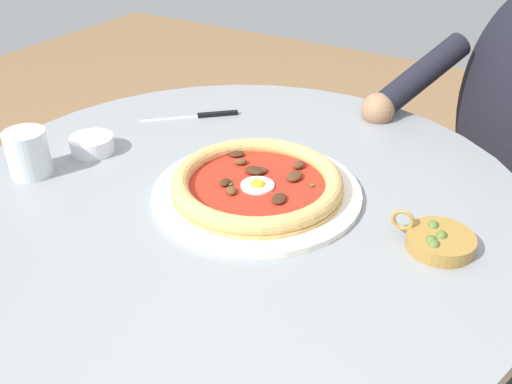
{
  "coord_description": "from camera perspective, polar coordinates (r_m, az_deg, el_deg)",
  "views": [
    {
      "loc": [
        0.65,
        0.43,
        1.21
      ],
      "look_at": [
        -0.03,
        0.02,
        0.72
      ],
      "focal_mm": 38.96,
      "sensor_mm": 36.0,
      "label": 1
    }
  ],
  "objects": [
    {
      "name": "ramekin_capers",
      "position": [
        1.07,
        -16.49,
        4.76
      ],
      "size": [
        0.08,
        0.08,
        0.03
      ],
      "color": "white",
      "rests_on": "dining_table"
    },
    {
      "name": "dining_table",
      "position": [
        1.01,
        -1.74,
        -7.38
      ],
      "size": [
        0.96,
        0.96,
        0.73
      ],
      "color": "gray",
      "rests_on": "ground"
    },
    {
      "name": "steak_knife",
      "position": [
        1.18,
        -5.35,
        7.83
      ],
      "size": [
        0.15,
        0.16,
        0.01
      ],
      "color": "silver",
      "rests_on": "dining_table"
    },
    {
      "name": "diner_person",
      "position": [
        1.4,
        24.73,
        -0.12
      ],
      "size": [
        0.44,
        0.54,
        1.2
      ],
      "color": "#282833",
      "rests_on": "ground"
    },
    {
      "name": "pizza_on_plate",
      "position": [
        0.9,
        0.12,
        0.7
      ],
      "size": [
        0.34,
        0.34,
        0.04
      ],
      "color": "white",
      "rests_on": "dining_table"
    },
    {
      "name": "olive_pan",
      "position": [
        0.82,
        18.24,
        -4.74
      ],
      "size": [
        0.1,
        0.12,
        0.05
      ],
      "color": "olive",
      "rests_on": "dining_table"
    },
    {
      "name": "water_glass",
      "position": [
        1.02,
        -22.31,
        3.46
      ],
      "size": [
        0.07,
        0.07,
        0.08
      ],
      "color": "silver",
      "rests_on": "dining_table"
    }
  ]
}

